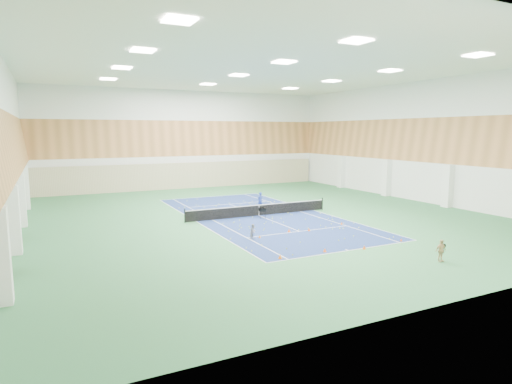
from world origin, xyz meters
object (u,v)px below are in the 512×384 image
coach (260,201)px  child_court (253,231)px  child_apron (441,251)px  ball_cart (262,213)px  tennis_net (259,209)px

coach → child_court: 11.05m
coach → child_court: size_ratio=1.54×
coach → child_apron: size_ratio=1.27×
coach → ball_cart: coach is taller
tennis_net → ball_cart: bearing=-102.4°
tennis_net → child_court: (-3.85, -6.88, -0.04)m
coach → tennis_net: bearing=38.7°
child_court → tennis_net: bearing=26.5°
tennis_net → coach: 3.17m
tennis_net → coach: size_ratio=8.24×
ball_cart → coach: bearing=76.9°
coach → child_apron: coach is taller
ball_cart → child_apron: bearing=-66.0°
tennis_net → coach: (1.50, 2.78, 0.23)m
tennis_net → child_court: size_ratio=12.66×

